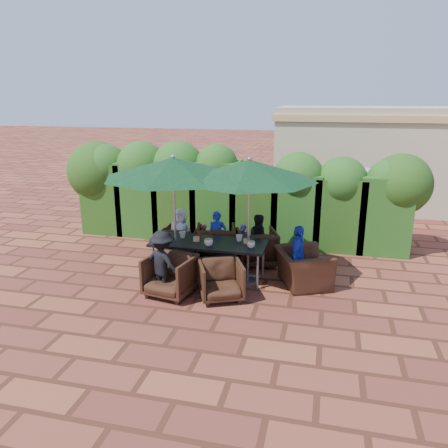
% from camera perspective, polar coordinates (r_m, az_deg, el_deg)
% --- Properties ---
extents(ground, '(80.00, 80.00, 0.00)m').
position_cam_1_polar(ground, '(9.06, -1.47, -6.57)').
color(ground, brown).
rests_on(ground, ground).
extents(dining_table, '(2.29, 0.90, 0.75)m').
position_cam_1_polar(dining_table, '(8.69, -1.99, -2.82)').
color(dining_table, black).
rests_on(dining_table, ground).
extents(umbrella_left, '(2.71, 2.71, 2.46)m').
position_cam_1_polar(umbrella_left, '(8.46, -6.66, 7.32)').
color(umbrella_left, gray).
rests_on(umbrella_left, ground).
extents(umbrella_right, '(2.55, 2.55, 2.46)m').
position_cam_1_polar(umbrella_right, '(8.12, 3.33, 7.02)').
color(umbrella_right, gray).
rests_on(umbrella_right, ground).
extents(chair_far_left, '(0.83, 0.78, 0.81)m').
position_cam_1_polar(chair_far_left, '(9.85, -5.58, -2.21)').
color(chair_far_left, black).
rests_on(chair_far_left, ground).
extents(chair_far_mid, '(1.00, 0.97, 0.86)m').
position_cam_1_polar(chair_far_mid, '(9.69, -1.05, -2.28)').
color(chair_far_mid, black).
rests_on(chair_far_mid, ground).
extents(chair_far_right, '(1.03, 1.00, 0.84)m').
position_cam_1_polar(chair_far_right, '(9.48, 4.31, -2.82)').
color(chair_far_right, black).
rests_on(chair_far_right, ground).
extents(chair_near_left, '(0.93, 0.89, 0.83)m').
position_cam_1_polar(chair_near_left, '(8.07, -7.05, -6.45)').
color(chair_near_left, black).
rests_on(chair_near_left, ground).
extents(chair_near_right, '(0.97, 0.95, 0.77)m').
position_cam_1_polar(chair_near_right, '(7.89, -0.41, -7.12)').
color(chair_near_right, black).
rests_on(chair_near_right, ground).
extents(chair_end_right, '(1.05, 1.25, 0.92)m').
position_cam_1_polar(chair_end_right, '(8.56, 10.27, -4.91)').
color(chair_end_right, black).
rests_on(chair_end_right, ground).
extents(adult_far_left, '(0.58, 0.36, 1.16)m').
position_cam_1_polar(adult_far_left, '(9.79, -5.68, -1.26)').
color(adult_far_left, white).
rests_on(adult_far_left, ground).
extents(adult_far_mid, '(0.45, 0.39, 1.13)m').
position_cam_1_polar(adult_far_mid, '(9.57, -0.89, -1.68)').
color(adult_far_mid, '#2035B0').
rests_on(adult_far_mid, ground).
extents(adult_far_right, '(0.63, 0.51, 1.13)m').
position_cam_1_polar(adult_far_right, '(9.35, 4.70, -2.15)').
color(adult_far_right, black).
rests_on(adult_far_right, ground).
extents(adult_near_left, '(0.87, 0.61, 1.23)m').
position_cam_1_polar(adult_near_left, '(8.01, -8.00, -5.12)').
color(adult_near_left, black).
rests_on(adult_near_left, ground).
extents(adult_end_right, '(0.40, 0.73, 1.20)m').
position_cam_1_polar(adult_end_right, '(8.46, 9.59, -4.14)').
color(adult_end_right, '#2035B0').
rests_on(adult_end_right, ground).
extents(child_left, '(0.31, 0.27, 0.77)m').
position_cam_1_polar(child_left, '(9.88, -2.59, -2.20)').
color(child_left, '#C74660').
rests_on(child_left, ground).
extents(child_right, '(0.33, 0.27, 0.85)m').
position_cam_1_polar(child_right, '(9.61, 2.54, -2.48)').
color(child_right, '#794DA8').
rests_on(child_right, ground).
extents(pedestrian_a, '(1.55, 1.12, 1.57)m').
position_cam_1_polar(pedestrian_a, '(12.61, 11.58, 3.46)').
color(pedestrian_a, green).
rests_on(pedestrian_a, ground).
extents(pedestrian_b, '(0.79, 0.55, 1.54)m').
position_cam_1_polar(pedestrian_b, '(12.73, 13.34, 3.41)').
color(pedestrian_b, '#C74660').
rests_on(pedestrian_b, ground).
extents(pedestrian_c, '(1.09, 1.13, 1.68)m').
position_cam_1_polar(pedestrian_c, '(12.59, 18.04, 3.21)').
color(pedestrian_c, gray).
rests_on(pedestrian_c, ground).
extents(cup_a, '(0.17, 0.17, 0.13)m').
position_cam_1_polar(cup_a, '(8.79, -7.85, -1.77)').
color(cup_a, beige).
rests_on(cup_a, dining_table).
extents(cup_b, '(0.14, 0.14, 0.13)m').
position_cam_1_polar(cup_b, '(8.93, -5.42, -1.40)').
color(cup_b, beige).
rests_on(cup_b, dining_table).
extents(cup_c, '(0.17, 0.17, 0.14)m').
position_cam_1_polar(cup_c, '(8.43, -2.02, -2.41)').
color(cup_c, beige).
rests_on(cup_c, dining_table).
extents(cup_d, '(0.14, 0.14, 0.13)m').
position_cam_1_polar(cup_d, '(8.69, 1.99, -1.85)').
color(cup_d, beige).
rests_on(cup_d, dining_table).
extents(cup_e, '(0.16, 0.16, 0.13)m').
position_cam_1_polar(cup_e, '(8.33, 3.54, -2.68)').
color(cup_e, beige).
rests_on(cup_e, dining_table).
extents(ketchup_bottle, '(0.04, 0.04, 0.17)m').
position_cam_1_polar(ketchup_bottle, '(8.79, -3.21, -1.51)').
color(ketchup_bottle, '#B20C0A').
rests_on(ketchup_bottle, dining_table).
extents(sauce_bottle, '(0.04, 0.04, 0.17)m').
position_cam_1_polar(sauce_bottle, '(8.77, -1.85, -1.53)').
color(sauce_bottle, '#4C230C').
rests_on(sauce_bottle, dining_table).
extents(serving_tray, '(0.35, 0.25, 0.02)m').
position_cam_1_polar(serving_tray, '(8.73, -8.08, -2.31)').
color(serving_tray, '#9F754D').
rests_on(serving_tray, dining_table).
extents(number_block_left, '(0.12, 0.06, 0.10)m').
position_cam_1_polar(number_block_left, '(8.69, -3.61, -1.96)').
color(number_block_left, tan).
rests_on(number_block_left, dining_table).
extents(number_block_right, '(0.12, 0.06, 0.10)m').
position_cam_1_polar(number_block_right, '(8.56, 2.98, -2.24)').
color(number_block_right, tan).
rests_on(number_block_right, dining_table).
extents(hedge_wall, '(9.10, 1.60, 2.47)m').
position_cam_1_polar(hedge_wall, '(10.89, 0.06, 4.74)').
color(hedge_wall, '#1E3D10').
rests_on(hedge_wall, ground).
extents(building, '(6.20, 3.08, 3.20)m').
position_cam_1_polar(building, '(15.23, 18.61, 8.26)').
color(building, tan).
rests_on(building, ground).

